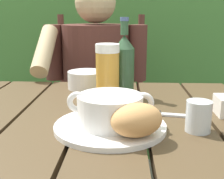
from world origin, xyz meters
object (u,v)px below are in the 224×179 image
(soup_bowl, at_px, (110,109))
(chair_near_diner, at_px, (100,111))
(beer_glass, at_px, (107,73))
(diner_bowl, at_px, (86,80))
(serving_plate, at_px, (110,126))
(bread_roll, at_px, (137,120))
(table_knife, at_px, (159,114))
(beer_bottle, at_px, (124,65))
(water_glass_small, at_px, (199,116))
(person_eating, at_px, (95,83))

(soup_bowl, bearing_deg, chair_near_diner, 96.47)
(soup_bowl, bearing_deg, beer_glass, 94.77)
(chair_near_diner, height_order, diner_bowl, chair_near_diner)
(serving_plate, distance_m, bread_roll, 0.10)
(bread_roll, distance_m, diner_bowl, 0.49)
(bread_roll, distance_m, table_knife, 0.19)
(soup_bowl, relative_size, beer_bottle, 0.80)
(soup_bowl, bearing_deg, beer_bottle, 83.93)
(table_knife, bearing_deg, beer_bottle, 117.31)
(water_glass_small, distance_m, diner_bowl, 0.50)
(soup_bowl, xyz_separation_m, bread_roll, (0.06, -0.07, -0.00))
(beer_glass, height_order, beer_bottle, beer_bottle)
(soup_bowl, bearing_deg, diner_bowl, 105.09)
(soup_bowl, height_order, diner_bowl, soup_bowl)
(person_eating, xyz_separation_m, soup_bowl, (0.11, -0.73, 0.11))
(person_eating, bearing_deg, water_glass_small, -66.97)
(diner_bowl, bearing_deg, soup_bowl, -74.91)
(person_eating, bearing_deg, chair_near_diner, 89.15)
(serving_plate, relative_size, table_knife, 1.73)
(person_eating, distance_m, beer_glass, 0.52)
(serving_plate, bearing_deg, chair_near_diner, 96.47)
(table_knife, bearing_deg, person_eating, 110.69)
(chair_near_diner, bearing_deg, diner_bowl, -90.00)
(bread_roll, relative_size, table_knife, 0.91)
(bread_roll, xyz_separation_m, diner_bowl, (-0.16, 0.46, -0.02))
(serving_plate, bearing_deg, beer_bottle, 83.93)
(serving_plate, bearing_deg, bread_roll, -49.40)
(beer_glass, relative_size, water_glass_small, 2.43)
(serving_plate, xyz_separation_m, beer_glass, (-0.02, 0.24, 0.08))
(chair_near_diner, relative_size, water_glass_small, 14.06)
(table_knife, bearing_deg, chair_near_diner, 105.69)
(bread_roll, bearing_deg, chair_near_diner, 99.34)
(beer_glass, bearing_deg, bread_roll, -75.63)
(chair_near_diner, distance_m, person_eating, 0.29)
(beer_glass, xyz_separation_m, table_knife, (0.15, -0.14, -0.08))
(soup_bowl, distance_m, beer_bottle, 0.30)
(water_glass_small, xyz_separation_m, diner_bowl, (-0.31, 0.40, -0.00))
(chair_near_diner, distance_m, diner_bowl, 0.61)
(beer_bottle, bearing_deg, serving_plate, -96.07)
(serving_plate, relative_size, beer_glass, 1.50)
(serving_plate, bearing_deg, soup_bowl, -92.24)
(person_eating, height_order, beer_bottle, person_eating)
(diner_bowl, bearing_deg, bread_roll, -70.35)
(chair_near_diner, relative_size, serving_plate, 3.85)
(serving_plate, bearing_deg, beer_glass, 94.77)
(chair_near_diner, height_order, beer_bottle, chair_near_diner)
(bread_roll, xyz_separation_m, water_glass_small, (0.14, 0.06, -0.01))
(serving_plate, distance_m, table_knife, 0.16)
(person_eating, xyz_separation_m, serving_plate, (0.11, -0.73, 0.07))
(soup_bowl, bearing_deg, table_knife, 38.88)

